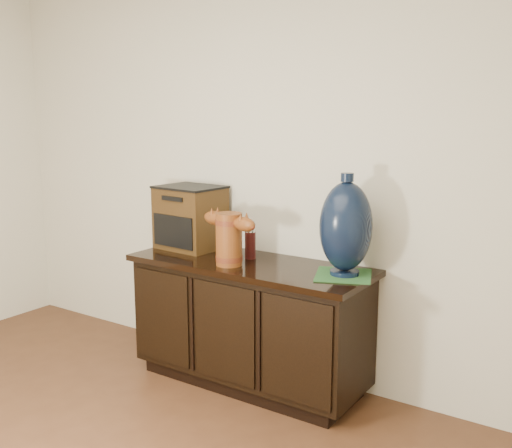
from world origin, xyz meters
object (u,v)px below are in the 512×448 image
Objects in this scene: terracotta_vessel at (229,236)px; tv_radio at (190,217)px; lamp_base at (346,227)px; spray_can at (250,243)px; sideboard at (250,322)px.

terracotta_vessel is 1.02× the size of tv_radio.
tv_radio is at bearing 168.49° from terracotta_vessel.
tv_radio is at bearing 177.09° from lamp_base.
tv_radio reaches higher than spray_can.
spray_can is at bearing 176.59° from lamp_base.
spray_can is (-0.05, 0.07, 0.46)m from sideboard.
sideboard is at bearing -176.48° from lamp_base.
lamp_base is at bearing -3.41° from spray_can.
lamp_base is at bearing 1.16° from tv_radio.
sideboard is 3.49× the size of tv_radio.
lamp_base reaches higher than terracotta_vessel.
sideboard is 0.87m from lamp_base.
lamp_base is at bearing 3.52° from sideboard.
tv_radio is 1.11m from lamp_base.
sideboard is at bearing -6.03° from tv_radio.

